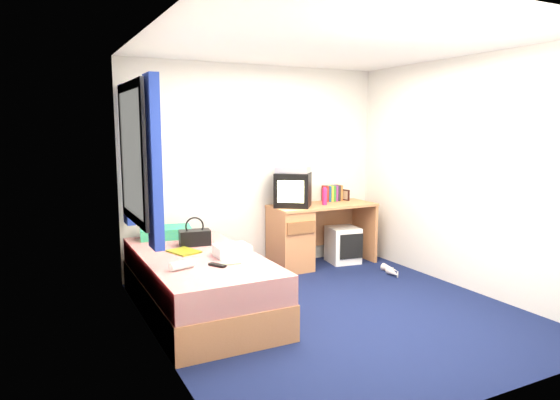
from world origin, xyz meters
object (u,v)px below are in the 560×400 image
storage_cube (343,245)px  aerosol_can (308,198)px  remote_control (217,265)px  white_heels (392,271)px  picture_frame (346,195)px  magazine (184,251)px  water_bottle (182,265)px  desk (302,234)px  crt_tv (293,190)px  vcr (293,170)px  handbag (195,237)px  colour_swatch_fan (228,264)px  pillow (166,232)px  towel (232,251)px  pink_water_bottle (325,197)px  bed (199,283)px

storage_cube → aerosol_can: size_ratio=2.77×
storage_cube → remote_control: 2.49m
storage_cube → white_heels: (0.21, -0.70, -0.18)m
picture_frame → aerosol_can: (-0.60, -0.07, 0.01)m
remote_control → magazine: bearing=72.4°
remote_control → white_heels: 2.45m
magazine → water_bottle: size_ratio=1.40×
picture_frame → white_heels: (0.05, -0.89, -0.78)m
magazine → desk: bearing=23.9°
crt_tv → magazine: size_ratio=1.95×
vcr → handbag: vcr is taller
handbag → colour_swatch_fan: size_ratio=1.45×
pillow → remote_control: pillow is taller
vcr → white_heels: 1.64m
magazine → towel: bearing=-43.3°
towel → remote_control: bearing=-132.3°
towel → handbag: bearing=107.1°
vcr → towel: bearing=-97.4°
picture_frame → water_bottle: (-2.56, -1.41, -0.24)m
pink_water_bottle → water_bottle: pink_water_bottle is taller
pillow → vcr: (1.54, 0.06, 0.59)m
colour_swatch_fan → bed: bearing=104.4°
bed → water_bottle: water_bottle is taller
handbag → white_heels: handbag is taller
bed → vcr: vcr is taller
water_bottle → remote_control: water_bottle is taller
towel → aerosol_can: bearing=38.1°
crt_tv → pink_water_bottle: crt_tv is taller
pillow → pink_water_bottle: bearing=-0.2°
crt_tv → colour_swatch_fan: bearing=-98.7°
crt_tv → picture_frame: crt_tv is taller
towel → water_bottle: (-0.52, -0.21, -0.01)m
aerosol_can → colour_swatch_fan: aerosol_can is taller
pink_water_bottle → aerosol_can: size_ratio=1.20×
picture_frame → white_heels: bearing=-99.0°
picture_frame → aerosol_can: size_ratio=0.87×
crt_tv → picture_frame: bearing=45.6°
magazine → pillow: bearing=89.4°
bed → towel: size_ratio=6.67×
storage_cube → crt_tv: 1.00m
pink_water_bottle → colour_swatch_fan: size_ratio=0.88×
water_bottle → white_heels: bearing=11.4°
vcr → colour_swatch_fan: (-1.34, -1.32, -0.64)m
remote_control → white_heels: size_ratio=0.42×
pink_water_bottle → magazine: size_ratio=0.69×
aerosol_can → towel: 1.85m
pillow → white_heels: 2.59m
picture_frame → remote_control: picture_frame is taller
pillow → handbag: bearing=-69.5°
storage_cube → pink_water_bottle: 0.68m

